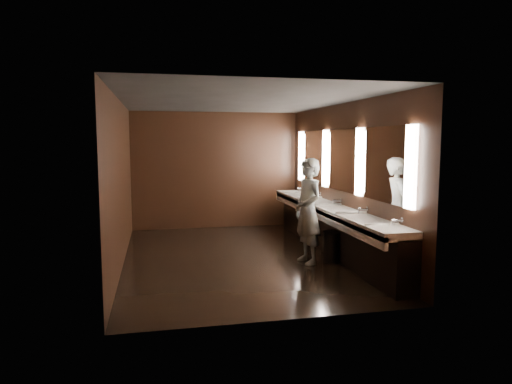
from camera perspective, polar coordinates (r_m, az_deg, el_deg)
The scene contains 10 objects.
floor at distance 8.38m, azimuth -2.31°, elevation -8.16°, with size 6.00×6.00×0.00m, color black.
ceiling at distance 8.14m, azimuth -2.40°, elevation 11.30°, with size 4.00×6.00×0.02m, color #2D2D2B.
wall_back at distance 11.10m, azimuth -5.05°, elevation 2.72°, with size 4.00×0.02×2.80m, color black.
wall_front at distance 5.23m, azimuth 3.36°, elevation -1.32°, with size 4.00×0.02×2.80m, color black.
wall_left at distance 8.04m, azimuth -16.54°, elevation 1.11°, with size 0.02×6.00×2.80m, color black.
wall_right at distance 8.71m, azimuth 10.72°, elevation 1.65°, with size 0.02×6.00×2.80m, color black.
sink_counter at distance 8.75m, azimuth 9.35°, elevation -4.28°, with size 0.55×5.40×1.01m.
mirror_band at distance 8.68m, azimuth 10.65°, elevation 3.95°, with size 0.06×5.03×1.15m.
person at distance 7.88m, azimuth 6.53°, elevation -2.38°, with size 0.66×0.43×1.81m, color #7C97BA.
trash_bin at distance 8.14m, azimuth 9.54°, elevation -6.74°, with size 0.34×0.34×0.53m, color black.
Camera 1 is at (-1.40, -7.99, 2.10)m, focal length 32.00 mm.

